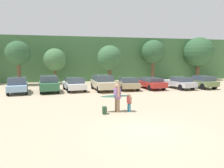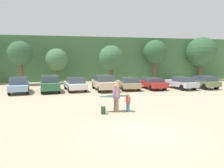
# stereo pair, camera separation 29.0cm
# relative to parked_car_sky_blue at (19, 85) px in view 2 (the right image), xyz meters

# --- Properties ---
(ground_plane) EXTENTS (120.00, 120.00, 0.00)m
(ground_plane) POSITION_rel_parked_car_sky_blue_xyz_m (8.43, -13.07, -0.82)
(ground_plane) COLOR tan
(hillside_ridge) EXTENTS (108.00, 12.00, 6.87)m
(hillside_ridge) POSITION_rel_parked_car_sky_blue_xyz_m (8.43, 16.30, 2.62)
(hillside_ridge) COLOR #427042
(hillside_ridge) RESTS_ON ground_plane
(tree_center) EXTENTS (3.14, 3.14, 5.72)m
(tree_center) POSITION_rel_parked_car_sky_blue_xyz_m (-1.40, 6.89, 3.28)
(tree_center) COLOR brown
(tree_center) RESTS_ON ground_plane
(tree_center_left) EXTENTS (3.09, 3.09, 4.88)m
(tree_center_left) POSITION_rel_parked_car_sky_blue_xyz_m (3.07, 7.94, 2.50)
(tree_center_left) COLOR brown
(tree_center_left) RESTS_ON ground_plane
(tree_center_right) EXTENTS (3.43, 3.43, 5.31)m
(tree_center_right) POSITION_rel_parked_car_sky_blue_xyz_m (10.51, 6.51, 2.73)
(tree_center_right) COLOR brown
(tree_center_right) RESTS_ON ground_plane
(tree_far_right) EXTENTS (3.65, 3.65, 6.43)m
(tree_far_right) POSITION_rel_parked_car_sky_blue_xyz_m (17.97, 9.06, 3.73)
(tree_far_right) COLOR brown
(tree_far_right) RESTS_ON ground_plane
(tree_ridge_back) EXTENTS (4.87, 4.87, 7.05)m
(tree_ridge_back) POSITION_rel_parked_car_sky_blue_xyz_m (26.09, 9.26, 3.77)
(tree_ridge_back) COLOR brown
(tree_ridge_back) RESTS_ON ground_plane
(parked_car_sky_blue) EXTENTS (2.51, 4.57, 1.56)m
(parked_car_sky_blue) POSITION_rel_parked_car_sky_blue_xyz_m (0.00, 0.00, 0.00)
(parked_car_sky_blue) COLOR #84ADD1
(parked_car_sky_blue) RESTS_ON ground_plane
(parked_car_forest_green) EXTENTS (2.37, 4.33, 1.66)m
(parked_car_forest_green) POSITION_rel_parked_car_sky_blue_xyz_m (2.94, 0.16, 0.06)
(parked_car_forest_green) COLOR #2D6642
(parked_car_forest_green) RESTS_ON ground_plane
(parked_car_white) EXTENTS (2.52, 4.43, 1.41)m
(parked_car_white) POSITION_rel_parked_car_sky_blue_xyz_m (5.49, 0.39, -0.07)
(parked_car_white) COLOR white
(parked_car_white) RESTS_ON ground_plane
(parked_car_champagne) EXTENTS (2.32, 4.83, 1.63)m
(parked_car_champagne) POSITION_rel_parked_car_sky_blue_xyz_m (8.56, 0.19, 0.05)
(parked_car_champagne) COLOR beige
(parked_car_champagne) RESTS_ON ground_plane
(parked_car_tan) EXTENTS (1.95, 4.18, 1.39)m
(parked_car_tan) POSITION_rel_parked_car_sky_blue_xyz_m (11.26, 0.16, -0.10)
(parked_car_tan) COLOR tan
(parked_car_tan) RESTS_ON ground_plane
(parked_car_red) EXTENTS (2.29, 4.65, 1.29)m
(parked_car_red) POSITION_rel_parked_car_sky_blue_xyz_m (14.07, 0.36, -0.10)
(parked_car_red) COLOR #B72D28
(parked_car_red) RESTS_ON ground_plane
(parked_car_silver) EXTENTS (2.43, 4.58, 1.38)m
(parked_car_silver) POSITION_rel_parked_car_sky_blue_xyz_m (17.28, -0.26, -0.09)
(parked_car_silver) COLOR silver
(parked_car_silver) RESTS_ON ground_plane
(parked_car_olive_green) EXTENTS (2.17, 4.17, 1.48)m
(parked_car_olive_green) POSITION_rel_parked_car_sky_blue_xyz_m (20.06, -0.37, -0.03)
(parked_car_olive_green) COLOR #6B7F4C
(parked_car_olive_green) RESTS_ON ground_plane
(person_adult) EXTENTS (0.38, 0.74, 1.75)m
(person_adult) POSITION_rel_parked_car_sky_blue_xyz_m (7.98, -9.22, 0.17)
(person_adult) COLOR #8C6B4C
(person_adult) RESTS_ON ground_plane
(person_child) EXTENTS (0.24, 0.50, 1.12)m
(person_child) POSITION_rel_parked_car_sky_blue_xyz_m (8.70, -9.40, -0.19)
(person_child) COLOR teal
(person_child) RESTS_ON ground_plane
(surfboard_teal) EXTENTS (1.86, 0.51, 0.28)m
(surfboard_teal) POSITION_rel_parked_car_sky_blue_xyz_m (7.83, -9.20, 0.16)
(surfboard_teal) COLOR teal
(backpack_dropped) EXTENTS (0.24, 0.34, 0.45)m
(backpack_dropped) POSITION_rel_parked_car_sky_blue_xyz_m (7.10, -9.65, -0.59)
(backpack_dropped) COLOR #2D4C33
(backpack_dropped) RESTS_ON ground_plane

